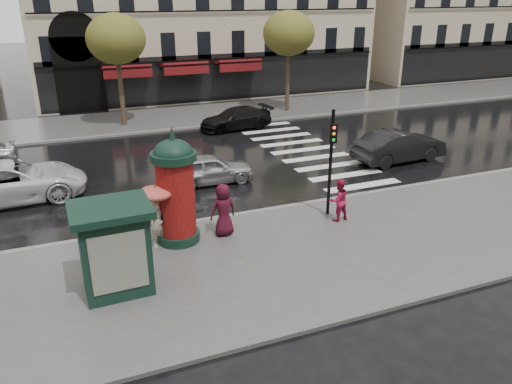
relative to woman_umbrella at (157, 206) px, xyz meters
name	(u,v)px	position (x,y,z in m)	size (l,w,h in m)	color
ground	(272,253)	(3.24, -1.61, -1.51)	(160.00, 160.00, 0.00)	black
near_sidewalk	(279,259)	(3.24, -2.11, -1.45)	(90.00, 7.00, 0.12)	#474744
far_sidewalk	(154,119)	(3.24, 17.39, -1.45)	(90.00, 6.00, 0.12)	#474744
near_kerb	(239,215)	(3.24, 1.39, -1.44)	(90.00, 0.25, 0.14)	slate
far_kerb	(164,130)	(3.24, 14.39, -1.44)	(90.00, 0.25, 0.14)	slate
zebra_crossing	(303,150)	(9.24, 7.99, -1.50)	(3.60, 11.75, 0.01)	silver
tree_far_left	(116,39)	(1.24, 16.39, 3.66)	(3.40, 3.40, 6.64)	#38281C
tree_far_right	(289,34)	(12.24, 16.39, 3.66)	(3.40, 3.40, 6.64)	#38281C
woman_umbrella	(157,206)	(0.00, 0.00, 0.00)	(1.09, 1.09, 2.10)	beige
woman_red	(339,200)	(6.31, -0.41, -0.62)	(0.75, 0.58, 1.54)	#AF1545
man_burgundy	(223,210)	(2.18, 0.02, -0.49)	(0.88, 0.57, 1.79)	#410D1D
morris_column	(175,188)	(0.66, 0.19, 0.46)	(1.43, 1.43, 3.86)	black
traffic_light	(331,153)	(6.23, 0.12, 0.97)	(0.29, 0.38, 3.89)	black
newsstand	(114,247)	(-1.56, -2.05, -0.10)	(2.11, 1.79, 2.49)	black
car_silver	(209,169)	(3.23, 5.17, -0.86)	(1.54, 3.83, 1.30)	#BBBCC1
car_darkgrey	(400,146)	(12.71, 4.61, -0.73)	(1.64, 4.70, 1.55)	black
car_white	(10,182)	(-4.56, 6.20, -0.71)	(2.63, 5.71, 1.59)	silver
car_black	(236,118)	(7.42, 13.39, -0.87)	(1.80, 4.42, 1.28)	black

